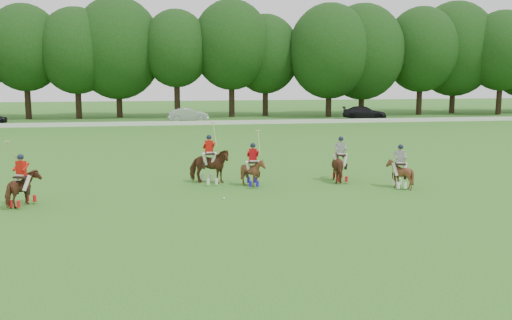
{
  "coord_description": "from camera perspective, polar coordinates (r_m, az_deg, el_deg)",
  "views": [
    {
      "loc": [
        -1.5,
        -21.72,
        5.44
      ],
      "look_at": [
        2.63,
        4.2,
        1.4
      ],
      "focal_mm": 40.0,
      "sensor_mm": 36.0,
      "label": 1
    }
  ],
  "objects": [
    {
      "name": "boundary_rail",
      "position": [
        59.96,
        -7.6,
        3.69
      ],
      "size": [
        120.0,
        0.1,
        0.44
      ],
      "primitive_type": "cube",
      "color": "white",
      "rests_on": "ground"
    },
    {
      "name": "polo_red_a",
      "position": [
        25.21,
        -22.33,
        -2.6
      ],
      "size": [
        1.37,
        1.86,
        2.7
      ],
      "color": "#4B2414",
      "rests_on": "ground"
    },
    {
      "name": "polo_ball",
      "position": [
        24.73,
        -3.22,
        -3.87
      ],
      "size": [
        0.09,
        0.09,
        0.09
      ],
      "primitive_type": "sphere",
      "color": "white",
      "rests_on": "ground"
    },
    {
      "name": "polo_stripe_b",
      "position": [
        27.87,
        14.17,
        -1.25
      ],
      "size": [
        1.27,
        1.38,
        2.09
      ],
      "color": "#4B2414",
      "rests_on": "ground"
    },
    {
      "name": "car_mid",
      "position": [
        64.44,
        -6.81,
        4.51
      ],
      "size": [
        4.6,
        1.93,
        1.48
      ],
      "primitive_type": "imported",
      "rotation": [
        0.0,
        0.0,
        1.66
      ],
      "color": "#AEAEB4",
      "rests_on": "ground"
    },
    {
      "name": "polo_red_c",
      "position": [
        27.38,
        -0.31,
        -1.13
      ],
      "size": [
        1.17,
        1.3,
        2.65
      ],
      "color": "#4B2414",
      "rests_on": "ground"
    },
    {
      "name": "tree_line",
      "position": [
        69.84,
        -7.74,
        10.97
      ],
      "size": [
        117.98,
        14.32,
        14.75
      ],
      "color": "black",
      "rests_on": "ground"
    },
    {
      "name": "polo_red_b",
      "position": [
        28.11,
        -4.7,
        -0.6
      ],
      "size": [
        1.92,
        1.71,
        2.97
      ],
      "color": "#4B2414",
      "rests_on": "ground"
    },
    {
      "name": "car_right",
      "position": [
        68.43,
        10.78,
        4.67
      ],
      "size": [
        5.51,
        3.44,
        1.49
      ],
      "primitive_type": "imported",
      "rotation": [
        0.0,
        0.0,
        1.29
      ],
      "color": "black",
      "rests_on": "ground"
    },
    {
      "name": "ground",
      "position": [
        22.44,
        -4.97,
        -5.31
      ],
      "size": [
        180.0,
        180.0,
        0.0
      ],
      "primitive_type": "plane",
      "color": "#29681D",
      "rests_on": "ground"
    },
    {
      "name": "polo_stripe_a",
      "position": [
        28.91,
        8.44,
        -0.54
      ],
      "size": [
        1.18,
        1.92,
        2.28
      ],
      "color": "#4B2414",
      "rests_on": "ground"
    }
  ]
}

